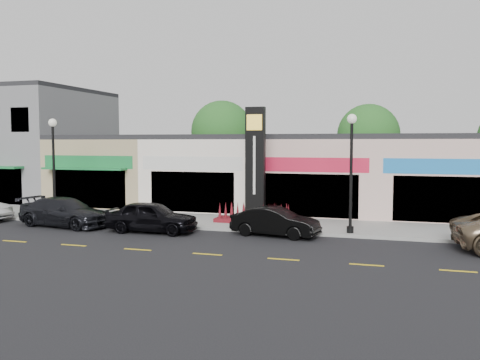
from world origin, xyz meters
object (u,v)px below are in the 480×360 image
(lamp_east_near, at_px, (351,161))
(pylon_sign, at_px, (255,182))
(car_black_sedan, at_px, (152,217))
(car_black_conv, at_px, (275,222))
(car_dark_sedan, at_px, (65,212))
(lamp_west_near, at_px, (54,158))

(lamp_east_near, relative_size, pylon_sign, 0.91)
(car_black_sedan, distance_m, car_black_conv, 5.99)
(pylon_sign, relative_size, car_black_conv, 1.48)
(pylon_sign, bearing_deg, car_dark_sedan, -161.41)
(lamp_east_near, bearing_deg, lamp_west_near, 180.00)
(car_black_sedan, relative_size, car_black_conv, 1.09)
(pylon_sign, bearing_deg, car_black_conv, -58.25)
(lamp_west_near, distance_m, car_black_sedan, 7.47)
(car_dark_sedan, height_order, car_black_conv, car_dark_sedan)
(lamp_west_near, height_order, car_black_sedan, lamp_west_near)
(lamp_west_near, relative_size, car_black_conv, 1.34)
(car_dark_sedan, bearing_deg, lamp_east_near, -76.03)
(pylon_sign, xyz_separation_m, car_dark_sedan, (-9.34, -3.14, -1.53))
(lamp_east_near, relative_size, car_black_sedan, 1.23)
(lamp_east_near, xyz_separation_m, pylon_sign, (-5.00, 1.70, -1.20))
(car_black_sedan, bearing_deg, lamp_east_near, -79.89)
(lamp_west_near, bearing_deg, car_dark_sedan, -40.93)
(pylon_sign, distance_m, car_black_sedan, 5.67)
(lamp_east_near, distance_m, car_black_conv, 4.46)
(car_dark_sedan, distance_m, car_black_sedan, 5.08)
(pylon_sign, bearing_deg, lamp_west_near, -171.23)
(car_dark_sedan, bearing_deg, pylon_sign, -63.18)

